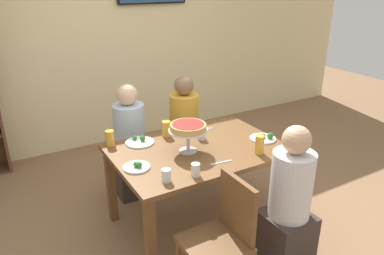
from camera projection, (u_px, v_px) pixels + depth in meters
ground_plane at (198, 221)px, 3.35m from camera, size 12.00×12.00×0.00m
rear_partition at (107, 34)px, 4.58m from camera, size 8.00×0.12×2.80m
dining_table at (198, 158)px, 3.11m from camera, size 1.40×0.97×0.74m
diner_near_right at (288, 210)px, 2.68m from camera, size 0.34×0.34×1.15m
diner_far_right at (184, 136)px, 3.92m from camera, size 0.34×0.34×1.15m
diner_far_left at (131, 149)px, 3.63m from camera, size 0.34×0.34×1.15m
chair_near_left at (223, 234)px, 2.44m from camera, size 0.40×0.40×0.87m
deep_dish_pizza_stand at (188, 129)px, 2.94m from camera, size 0.32×0.32×0.24m
salad_plate_near_diner at (264, 138)px, 3.23m from camera, size 0.23×0.23×0.07m
salad_plate_far_diner at (137, 167)px, 2.74m from camera, size 0.20×0.20×0.06m
salad_plate_spare at (140, 141)px, 3.16m from camera, size 0.25×0.25×0.06m
beer_glass_amber_tall at (166, 129)px, 3.28m from camera, size 0.08×0.08×0.14m
beer_glass_amber_short at (110, 138)px, 3.10m from camera, size 0.07×0.07×0.13m
beer_glass_amber_spare at (259, 145)px, 2.96m from camera, size 0.07×0.07×0.15m
water_glass_clear_near at (166, 175)px, 2.56m from camera, size 0.07×0.07×0.09m
water_glass_clear_far at (201, 134)px, 3.22m from camera, size 0.07×0.07×0.09m
water_glass_clear_spare at (196, 170)px, 2.63m from camera, size 0.06×0.06×0.10m
cutlery_fork_near at (203, 129)px, 3.46m from camera, size 0.17×0.08×0.00m
cutlery_knife_near at (221, 162)px, 2.83m from camera, size 0.18×0.04×0.00m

